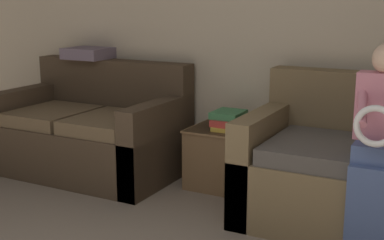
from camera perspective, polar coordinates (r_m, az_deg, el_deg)
name	(u,v)px	position (r m, az deg, el deg)	size (l,w,h in m)	color
wall_back	(297,27)	(4.29, 11.12, 9.66)	(7.19, 0.06, 2.55)	beige
couch_side	(92,134)	(4.77, -10.58, -1.46)	(1.57, 0.95, 0.95)	#473828
child_left_seated	(379,142)	(3.25, 19.33, -2.23)	(0.32, 0.38, 1.25)	#475B8E
side_shelf	(228,157)	(4.33, 3.89, -3.92)	(0.60, 0.52, 0.48)	brown
book_stack	(228,120)	(4.25, 3.89, 0.02)	(0.23, 0.31, 0.14)	gold
throw_pillow	(90,53)	(5.06, -10.81, 7.04)	(0.39, 0.39, 0.10)	slate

